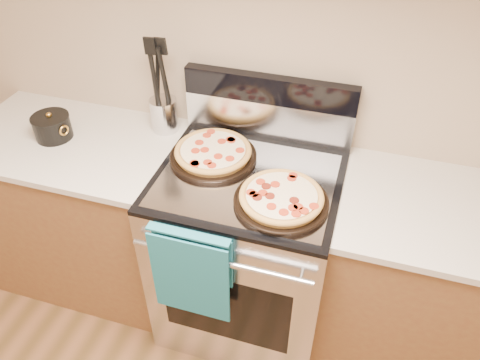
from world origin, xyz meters
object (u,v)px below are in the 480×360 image
(range_body, at_px, (248,253))
(saucepan, at_px, (53,128))
(pepperoni_pizza_front, at_px, (281,198))
(utensil_crock, at_px, (164,115))
(pepperoni_pizza_back, at_px, (213,153))

(range_body, xyz_separation_m, saucepan, (-0.94, 0.03, 0.51))
(pepperoni_pizza_front, height_order, utensil_crock, utensil_crock)
(pepperoni_pizza_front, xyz_separation_m, saucepan, (-1.11, 0.16, 0.01))
(pepperoni_pizza_back, relative_size, utensil_crock, 2.35)
(utensil_crock, xyz_separation_m, saucepan, (-0.46, -0.21, -0.03))
(saucepan, bearing_deg, pepperoni_pizza_front, -8.04)
(range_body, relative_size, pepperoni_pizza_back, 2.44)
(pepperoni_pizza_front, height_order, saucepan, saucepan)
(pepperoni_pizza_back, distance_m, pepperoni_pizza_front, 0.40)
(pepperoni_pizza_back, height_order, saucepan, saucepan)
(saucepan, bearing_deg, range_body, -1.62)
(pepperoni_pizza_front, relative_size, saucepan, 2.18)
(pepperoni_pizza_back, bearing_deg, range_body, -21.25)
(utensil_crock, height_order, saucepan, utensil_crock)
(range_body, height_order, utensil_crock, utensil_crock)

